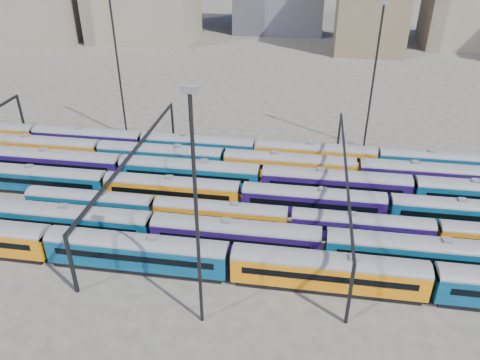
# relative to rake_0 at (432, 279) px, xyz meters

# --- Properties ---
(ground) EXTENTS (500.00, 500.00, 0.00)m
(ground) POSITION_rel_rake_0_xyz_m (-19.17, 15.00, -2.89)
(ground) COLOR #3D3933
(ground) RESTS_ON ground
(rake_0) EXTENTS (133.68, 3.26, 5.50)m
(rake_0) POSITION_rel_rake_0_xyz_m (0.00, 0.00, 0.00)
(rake_0) COLOR black
(rake_0) RESTS_ON ground
(rake_1) EXTENTS (129.59, 3.16, 5.33)m
(rake_1) POSITION_rel_rake_0_xyz_m (-11.71, 5.00, -0.09)
(rake_1) COLOR black
(rake_1) RESTS_ON ground
(rake_2) EXTENTS (92.61, 2.72, 4.56)m
(rake_2) POSITION_rel_rake_0_xyz_m (-6.80, 10.00, -0.50)
(rake_2) COLOR black
(rake_2) RESTS_ON ground
(rake_3) EXTENTS (122.26, 2.98, 5.02)m
(rake_3) POSITION_rel_rake_0_xyz_m (-23.38, 15.00, -0.25)
(rake_3) COLOR black
(rake_3) RESTS_ON ground
(rake_4) EXTENTS (110.83, 3.24, 5.48)m
(rake_4) POSITION_rel_rake_0_xyz_m (-10.00, 20.00, -0.01)
(rake_4) COLOR black
(rake_4) RESTS_ON ground
(rake_5) EXTENTS (149.04, 3.11, 5.25)m
(rake_5) POSITION_rel_rake_0_xyz_m (-17.12, 25.00, -0.13)
(rake_5) COLOR black
(rake_5) RESTS_ON ground
(rake_6) EXTENTS (141.40, 2.95, 4.97)m
(rake_6) POSITION_rel_rake_0_xyz_m (-13.08, 30.00, -0.28)
(rake_6) COLOR black
(rake_6) RESTS_ON ground
(gantry_1) EXTENTS (0.35, 40.35, 8.03)m
(gantry_1) POSITION_rel_rake_0_xyz_m (-39.17, 15.00, 3.90)
(gantry_1) COLOR black
(gantry_1) RESTS_ON ground
(gantry_2) EXTENTS (0.35, 40.35, 8.03)m
(gantry_2) POSITION_rel_rake_0_xyz_m (-9.17, 15.00, 3.90)
(gantry_2) COLOR black
(gantry_2) RESTS_ON ground
(mast_1) EXTENTS (1.40, 0.50, 25.60)m
(mast_1) POSITION_rel_rake_0_xyz_m (-49.17, 37.00, 11.08)
(mast_1) COLOR black
(mast_1) RESTS_ON ground
(mast_2) EXTENTS (1.40, 0.50, 25.60)m
(mast_2) POSITION_rel_rake_0_xyz_m (-24.17, -7.00, 11.08)
(mast_2) COLOR black
(mast_2) RESTS_ON ground
(mast_3) EXTENTS (1.40, 0.50, 25.60)m
(mast_3) POSITION_rel_rake_0_xyz_m (-4.17, 39.00, 11.08)
(mast_3) COLOR black
(mast_3) RESTS_ON ground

